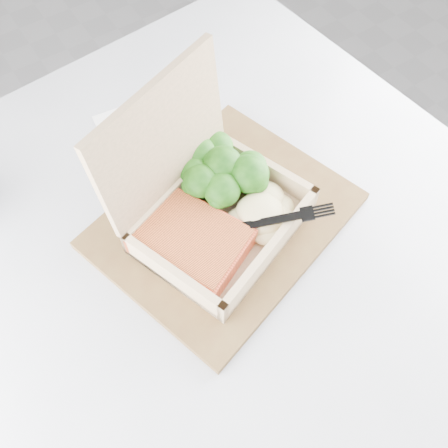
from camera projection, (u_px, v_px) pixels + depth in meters
floor at (198, 367)px, 1.32m from camera, size 4.00×4.00×0.00m
cafe_table at (210, 290)px, 0.85m from camera, size 0.90×0.90×0.74m
serving_tray at (224, 220)px, 0.68m from camera, size 0.39×0.34×0.01m
takeout_container at (204, 197)px, 0.64m from camera, size 0.26×0.24×0.20m
salmon_fillet at (192, 241)px, 0.63m from camera, size 0.15×0.17×0.03m
broccoli_pile at (222, 171)px, 0.68m from camera, size 0.13×0.13×0.05m
mashed_potatoes at (260, 213)px, 0.65m from camera, size 0.10×0.09×0.04m
plastic_fork at (246, 224)px, 0.62m from camera, size 0.14×0.08×0.02m
receipt at (133, 142)px, 0.76m from camera, size 0.10×0.16×0.00m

